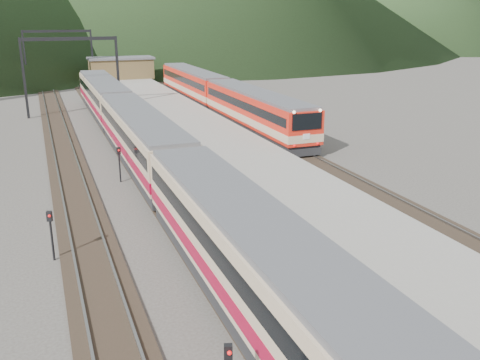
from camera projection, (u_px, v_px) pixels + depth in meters
name	position (u px, v px, depth m)	size (l,w,h in m)	color
track_main	(127.00, 143.00, 43.80)	(2.60, 200.00, 0.23)	black
track_far	(63.00, 149.00, 42.10)	(2.60, 200.00, 0.23)	black
track_second	(256.00, 133.00, 47.70)	(2.60, 200.00, 0.23)	black
platform	(199.00, 138.00, 43.78)	(8.00, 100.00, 1.00)	gray
gantry_near	(71.00, 61.00, 54.56)	(9.55, 0.25, 8.00)	black
gantry_far	(58.00, 47.00, 76.86)	(9.55, 0.25, 8.00)	black
station_shed	(121.00, 68.00, 78.84)	(9.40, 4.40, 3.10)	brown
main_train	(141.00, 137.00, 37.10)	(2.98, 61.21, 3.64)	tan
second_train	(220.00, 96.00, 56.15)	(2.88, 39.18, 3.51)	red
short_signal_b	(119.00, 160.00, 33.63)	(0.25, 0.20, 2.27)	black
short_signal_c	(51.00, 229.00, 22.86)	(0.26, 0.23, 2.27)	black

